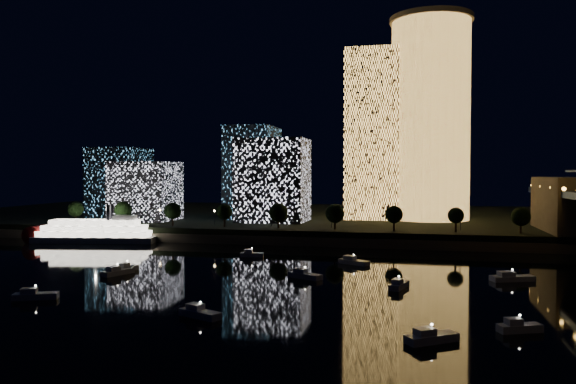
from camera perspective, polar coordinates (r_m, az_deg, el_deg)
name	(u,v)px	position (r m, az deg, el deg)	size (l,w,h in m)	color
ground	(323,304)	(107.40, 3.55, -11.25)	(520.00, 520.00, 0.00)	black
far_bank	(377,220)	(264.67, 9.08, -2.82)	(420.00, 160.00, 5.00)	black
seawall	(362,242)	(187.39, 7.56, -5.10)	(420.00, 6.00, 3.00)	#6B5E4C
tower_cylindrical	(430,119)	(242.40, 14.26, 7.23)	(34.00, 34.00, 83.65)	#FFB751
tower_rectangular	(373,135)	(241.74, 8.62, 5.72)	(22.26, 22.26, 70.81)	#FFB751
midrise_blocks	(206,180)	(240.31, -8.29, 1.19)	(98.87, 44.81, 39.28)	white
riverboat	(90,232)	(209.89, -19.52, -3.88)	(46.69, 16.99, 13.80)	silver
motorboats	(298,282)	(122.99, 0.99, -9.16)	(102.90, 78.27, 2.78)	silver
esplanade_trees	(273,213)	(197.82, -1.57, -2.10)	(166.03, 6.69, 8.85)	black
street_lamps	(272,215)	(204.20, -1.68, -2.38)	(132.70, 0.70, 5.65)	black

